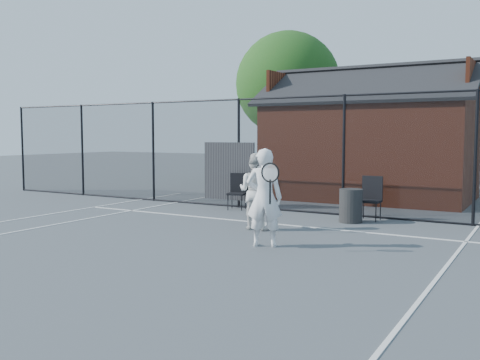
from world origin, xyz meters
The scene contains 10 objects.
ground centered at (0.00, 0.00, 0.00)m, with size 80.00×80.00×0.00m, color #4B5256.
court_lines centered at (0.00, -1.32, 0.01)m, with size 11.02×18.00×0.01m.
fence centered at (-0.30, 5.00, 1.45)m, with size 22.04×3.00×3.00m.
clubhouse centered at (0.50, 9.00, 1.61)m, with size 6.50×4.36×4.19m.
tree_left centered at (-4.50, 13.50, 4.19)m, with size 4.48×4.48×6.44m.
player_front centered at (1.00, 0.76, 0.89)m, with size 0.85×0.68×1.77m.
player_back centered at (0.02, 2.25, 0.81)m, with size 0.88×0.65×1.62m.
chair_left centered at (-1.83, 4.60, 0.48)m, with size 0.46×0.48×0.95m, color black.
chair_right centered at (1.80, 4.60, 0.51)m, with size 0.49×0.51×1.01m, color black.
waste_bin centered at (1.51, 4.10, 0.39)m, with size 0.53×0.53×0.77m, color black.
Camera 1 is at (5.40, -7.70, 2.01)m, focal length 40.00 mm.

